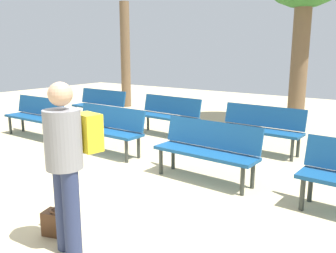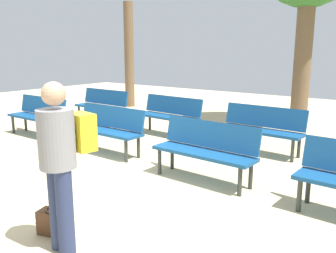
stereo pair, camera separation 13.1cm
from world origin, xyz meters
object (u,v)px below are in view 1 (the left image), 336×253
object	(u,v)px
bench_r0_c1	(107,127)
tree_1	(125,55)
bench_r1_c2	(261,126)
bench_r1_c0	(100,104)
handbag	(59,223)
bench_r0_c2	(207,147)
bench_r0_c0	(36,114)
bench_r1_c1	(168,113)
visitor_with_backpack	(68,158)

from	to	relation	value
bench_r0_c1	tree_1	bearing A→B (deg)	129.10
bench_r0_c1	bench_r1_c2	bearing A→B (deg)	37.73
bench_r1_c0	handbag	world-z (taller)	bench_r1_c0
bench_r0_c2	handbag	world-z (taller)	bench_r0_c2
bench_r0_c0	tree_1	size ratio (longest dim) A/B	0.46
bench_r0_c0	bench_r1_c2	world-z (taller)	same
bench_r1_c2	tree_1	distance (m)	6.58
bench_r0_c1	handbag	world-z (taller)	bench_r0_c1
bench_r1_c1	bench_r1_c2	xyz separation A→B (m)	(2.24, -0.10, 0.00)
bench_r1_c2	bench_r0_c0	bearing A→B (deg)	-157.58
bench_r0_c0	tree_1	xyz separation A→B (m)	(-1.30, 4.42, 1.22)
bench_r0_c1	bench_r1_c0	xyz separation A→B (m)	(-2.22, 1.94, 0.00)
bench_r0_c0	visitor_with_backpack	world-z (taller)	visitor_with_backpack
bench_r0_c1	visitor_with_backpack	xyz separation A→B (m)	(2.16, -2.63, 0.43)
bench_r1_c2	visitor_with_backpack	distance (m)	4.41
tree_1	bench_r1_c2	bearing A→B (deg)	-24.70
bench_r0_c2	bench_r1_c0	world-z (taller)	same
bench_r0_c2	tree_1	distance (m)	7.51
bench_r1_c2	bench_r0_c2	bearing A→B (deg)	-90.30
bench_r0_c1	bench_r1_c1	world-z (taller)	same
bench_r0_c2	bench_r1_c0	size ratio (longest dim) A/B	1.00
bench_r0_c0	handbag	distance (m)	4.82
bench_r0_c2	handbag	bearing A→B (deg)	-98.59
bench_r0_c2	tree_1	size ratio (longest dim) A/B	0.47
bench_r1_c0	bench_r1_c2	world-z (taller)	same
bench_r0_c1	bench_r1_c0	distance (m)	2.95
bench_r0_c0	tree_1	bearing A→B (deg)	106.65
bench_r1_c1	tree_1	xyz separation A→B (m)	(-3.64, 2.60, 1.22)
bench_r1_c1	visitor_with_backpack	size ratio (longest dim) A/B	0.99
tree_1	bench_r1_c1	bearing A→B (deg)	-35.55
bench_r1_c0	bench_r1_c1	world-z (taller)	same
bench_r0_c2	bench_r1_c2	bearing A→B (deg)	89.75
tree_1	visitor_with_backpack	world-z (taller)	tree_1
bench_r0_c1	bench_r1_c1	xyz separation A→B (m)	(0.07, 1.86, 0.00)
visitor_with_backpack	bench_r1_c1	bearing A→B (deg)	-54.91
bench_r0_c0	bench_r0_c2	world-z (taller)	same
bench_r1_c0	handbag	xyz separation A→B (m)	(4.02, -4.46, -0.37)
bench_r0_c0	bench_r0_c1	bearing A→B (deg)	-0.72
bench_r1_c1	visitor_with_backpack	xyz separation A→B (m)	(2.09, -4.49, 0.43)
visitor_with_backpack	bench_r0_c1	bearing A→B (deg)	-40.47
bench_r0_c0	visitor_with_backpack	size ratio (longest dim) A/B	0.97
visitor_with_backpack	handbag	xyz separation A→B (m)	(-0.36, 0.11, -0.80)
bench_r1_c2	bench_r0_c1	bearing A→B (deg)	-140.88
bench_r0_c0	handbag	world-z (taller)	bench_r0_c0
bench_r1_c2	handbag	bearing A→B (deg)	-94.96
bench_r1_c1	tree_1	distance (m)	4.64
tree_1	visitor_with_backpack	distance (m)	9.15
bench_r0_c2	handbag	distance (m)	2.44
bench_r0_c2	bench_r1_c0	xyz separation A→B (m)	(-4.46, 2.08, 0.00)
bench_r0_c0	bench_r1_c1	xyz separation A→B (m)	(2.34, 1.82, 0.00)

